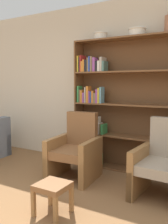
# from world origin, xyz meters

# --- Properties ---
(wall_back) EXTENTS (12.00, 0.06, 2.75)m
(wall_back) POSITION_xyz_m (0.00, 2.49, 1.38)
(wall_back) COLOR beige
(wall_back) RESTS_ON ground
(bookshelf) EXTENTS (2.00, 0.30, 2.10)m
(bookshelf) POSITION_xyz_m (0.24, 2.32, 1.02)
(bookshelf) COLOR brown
(bookshelf) RESTS_ON ground
(bowl_copper) EXTENTS (0.23, 0.23, 0.12)m
(bowl_copper) POSITION_xyz_m (-0.14, 2.30, 2.17)
(bowl_copper) COLOR silver
(bowl_copper) RESTS_ON bookshelf
(bowl_brass) EXTENTS (0.27, 0.27, 0.12)m
(bowl_brass) POSITION_xyz_m (0.47, 2.30, 2.17)
(bowl_brass) COLOR silver
(bowl_brass) RESTS_ON bookshelf
(armchair_leather) EXTENTS (0.69, 0.73, 0.96)m
(armchair_leather) POSITION_xyz_m (-0.21, 1.63, 0.40)
(armchair_leather) COLOR olive
(armchair_leather) RESTS_ON ground
(armchair_cushioned) EXTENTS (0.68, 0.72, 0.96)m
(armchair_cushioned) POSITION_xyz_m (1.07, 1.63, 0.40)
(armchair_cushioned) COLOR olive
(armchair_cushioned) RESTS_ON ground
(footstool) EXTENTS (0.33, 0.33, 0.34)m
(footstool) POSITION_xyz_m (0.15, 0.59, 0.27)
(footstool) COLOR olive
(footstool) RESTS_ON ground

